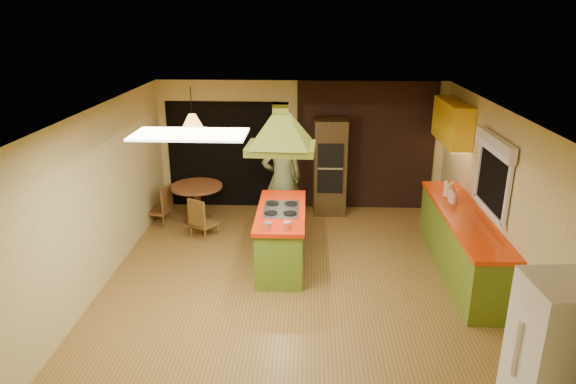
{
  "coord_description": "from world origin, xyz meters",
  "views": [
    {
      "loc": [
        0.16,
        -6.45,
        3.71
      ],
      "look_at": [
        -0.15,
        0.8,
        1.15
      ],
      "focal_mm": 32.0,
      "sensor_mm": 36.0,
      "label": 1
    }
  ],
  "objects_px": {
    "man": "(282,179)",
    "refrigerator": "(555,365)",
    "dining_table": "(197,196)",
    "kitchen_island": "(281,237)",
    "wall_oven": "(330,167)",
    "canister_large": "(449,189)"
  },
  "relations": [
    {
      "from": "man",
      "to": "refrigerator",
      "type": "bearing_deg",
      "value": 99.77
    },
    {
      "from": "dining_table",
      "to": "kitchen_island",
      "type": "bearing_deg",
      "value": -45.15
    },
    {
      "from": "man",
      "to": "wall_oven",
      "type": "distance_m",
      "value": 1.31
    },
    {
      "from": "wall_oven",
      "to": "refrigerator",
      "type": "bearing_deg",
      "value": -74.53
    },
    {
      "from": "refrigerator",
      "to": "canister_large",
      "type": "height_order",
      "value": "refrigerator"
    },
    {
      "from": "kitchen_island",
      "to": "refrigerator",
      "type": "relative_size",
      "value": 1.11
    },
    {
      "from": "wall_oven",
      "to": "canister_large",
      "type": "relative_size",
      "value": 8.06
    },
    {
      "from": "kitchen_island",
      "to": "man",
      "type": "height_order",
      "value": "man"
    },
    {
      "from": "refrigerator",
      "to": "wall_oven",
      "type": "bearing_deg",
      "value": 103.79
    },
    {
      "from": "refrigerator",
      "to": "kitchen_island",
      "type": "bearing_deg",
      "value": 123.74
    },
    {
      "from": "dining_table",
      "to": "wall_oven",
      "type": "bearing_deg",
      "value": 13.48
    },
    {
      "from": "wall_oven",
      "to": "canister_large",
      "type": "bearing_deg",
      "value": -42.33
    },
    {
      "from": "man",
      "to": "canister_large",
      "type": "xyz_separation_m",
      "value": [
        2.7,
        -0.56,
        0.05
      ]
    },
    {
      "from": "dining_table",
      "to": "canister_large",
      "type": "height_order",
      "value": "canister_large"
    },
    {
      "from": "kitchen_island",
      "to": "refrigerator",
      "type": "distance_m",
      "value": 4.25
    },
    {
      "from": "wall_oven",
      "to": "kitchen_island",
      "type": "bearing_deg",
      "value": -111.83
    },
    {
      "from": "kitchen_island",
      "to": "dining_table",
      "type": "bearing_deg",
      "value": 134.62
    },
    {
      "from": "canister_large",
      "to": "wall_oven",
      "type": "bearing_deg",
      "value": 139.75
    },
    {
      "from": "refrigerator",
      "to": "dining_table",
      "type": "bearing_deg",
      "value": 126.35
    },
    {
      "from": "kitchen_island",
      "to": "wall_oven",
      "type": "relative_size",
      "value": 0.98
    },
    {
      "from": "man",
      "to": "refrigerator",
      "type": "relative_size",
      "value": 1.21
    },
    {
      "from": "man",
      "to": "dining_table",
      "type": "bearing_deg",
      "value": -34.21
    }
  ]
}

